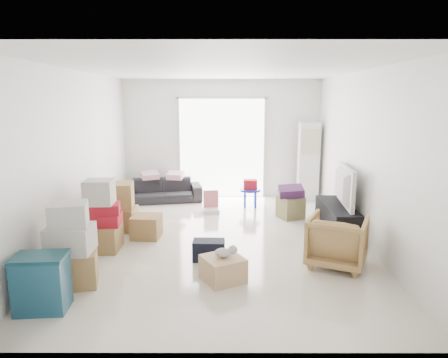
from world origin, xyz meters
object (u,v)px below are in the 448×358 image
Objects in this scene: ottoman at (290,207)px; tv_console at (337,218)px; sofa at (162,187)px; storage_bins at (42,283)px; armchair at (337,239)px; wood_crate at (223,269)px; television at (338,201)px; kids_table at (250,188)px; ac_tower at (308,162)px.

tv_console is at bearing -51.66° from ottoman.
sofa reaches higher than storage_bins.
wood_crate is (-1.56, -0.48, -0.23)m from armchair.
television is at bearing 90.00° from tv_console.
armchair is (-0.39, -1.42, 0.14)m from tv_console.
sofa is 2.25× the size of armchair.
kids_table reaches higher than tv_console.
ac_tower is 2.79× the size of storage_bins.
ottoman is 0.71× the size of kids_table.
sofa reaches higher than ottoman.
wood_crate is (-1.29, -2.74, -0.06)m from ottoman.
ac_tower is 4.64m from wood_crate.
ac_tower is at bearing -70.63° from armchair.
storage_bins is 1.35× the size of wood_crate.
television is 0.68× the size of sofa.
ac_tower is 1.22× the size of tv_console.
kids_table is at bearing -47.31° from armchair.
armchair is at bearing -95.30° from ac_tower.
television is 2.16m from kids_table.
television is at bearing -88.74° from ac_tower.
ac_tower reaches higher than wood_crate.
ac_tower reaches higher than ottoman.
television reaches higher than wood_crate.
storage_bins is (-3.90, -2.63, 0.08)m from tv_console.
tv_console is 2.29× the size of storage_bins.
sofa is at bearing -25.67° from armchair.
kids_table is (-0.73, 0.81, 0.20)m from ottoman.
ac_tower is at bearing 91.26° from tv_console.
armchair reaches higher than sofa.
kids_table is (-1.39, 1.65, -0.14)m from television.
ottoman is (-0.66, 0.84, -0.35)m from television.
kids_table is 3.60m from wood_crate.
wood_crate is (1.94, 0.73, -0.16)m from storage_bins.
ac_tower is 2.98× the size of kids_table.
ac_tower is 1.49× the size of television.
storage_bins is at bearing -128.17° from ac_tower.
tv_console is at bearing 44.16° from wood_crate.
wood_crate is at bearing 41.70° from armchair.
armchair is (-0.34, -3.69, -0.49)m from ac_tower.
ac_tower is at bearing 65.44° from wood_crate.
television reaches higher than kids_table.
tv_console is 0.83× the size of sofa.
armchair reaches higher than wood_crate.
television is 2.53× the size of wood_crate.
wood_crate is at bearing -99.03° from kids_table.
sofa reaches higher than tv_console.
sofa reaches higher than kids_table.
sofa reaches higher than wood_crate.
wood_crate is at bearing -115.28° from ottoman.
ottoman is at bearing 46.95° from storage_bins.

